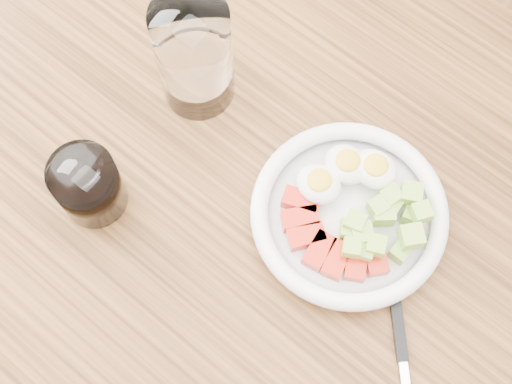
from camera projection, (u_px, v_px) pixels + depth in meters
ground at (257, 320)px, 1.61m from camera, size 4.00×4.00×0.00m
dining_table at (257, 234)px, 0.98m from camera, size 1.50×0.90×0.77m
bowl at (350, 212)px, 0.86m from camera, size 0.24×0.24×0.06m
fork at (401, 344)px, 0.83m from camera, size 0.15×0.16×0.01m
water_glass at (194, 56)px, 0.87m from camera, size 0.09×0.09×0.17m
coffee_glass at (88, 186)px, 0.85m from camera, size 0.08×0.08×0.09m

